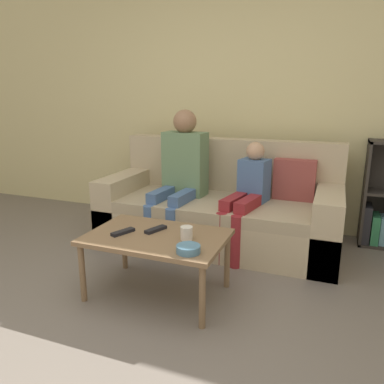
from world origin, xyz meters
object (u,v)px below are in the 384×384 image
(person_child, at_px, (247,192))
(tv_remote_1, at_px, (123,232))
(couch, at_px, (220,210))
(tv_remote_0, at_px, (156,229))
(cup_near, at_px, (187,233))
(snack_bowl, at_px, (188,249))
(person_adult, at_px, (182,168))
(coffee_table, at_px, (157,241))

(person_child, xyz_separation_m, tv_remote_1, (-0.62, -0.99, -0.09))
(couch, bearing_deg, tv_remote_1, -106.71)
(tv_remote_0, bearing_deg, cup_near, 6.14)
(tv_remote_1, distance_m, snack_bowl, 0.54)
(person_child, bearing_deg, snack_bowl, -83.83)
(cup_near, xyz_separation_m, tv_remote_1, (-0.44, -0.06, -0.03))
(person_adult, height_order, snack_bowl, person_adult)
(person_adult, xyz_separation_m, cup_near, (0.45, -0.99, -0.22))
(person_adult, xyz_separation_m, tv_remote_1, (0.01, -1.05, -0.25))
(cup_near, bearing_deg, couch, 95.13)
(coffee_table, distance_m, snack_bowl, 0.36)
(person_child, xyz_separation_m, tv_remote_0, (-0.43, -0.87, -0.09))
(couch, xyz_separation_m, snack_bowl, (0.18, -1.27, 0.15))
(couch, relative_size, tv_remote_0, 11.97)
(person_child, bearing_deg, cup_near, -89.96)
(couch, distance_m, person_child, 0.39)
(coffee_table, distance_m, person_child, 1.02)
(tv_remote_1, xyz_separation_m, snack_bowl, (0.52, -0.13, 0.01))
(person_adult, distance_m, cup_near, 1.11)
(tv_remote_1, relative_size, snack_bowl, 1.22)
(coffee_table, height_order, tv_remote_1, tv_remote_1)
(couch, height_order, snack_bowl, couch)
(coffee_table, relative_size, cup_near, 10.53)
(person_adult, relative_size, snack_bowl, 8.36)
(person_adult, distance_m, person_child, 0.65)
(person_adult, height_order, tv_remote_1, person_adult)
(coffee_table, distance_m, tv_remote_0, 0.09)
(tv_remote_0, bearing_deg, coffee_table, -38.73)
(person_adult, distance_m, tv_remote_1, 1.08)
(person_child, bearing_deg, couch, 163.47)
(couch, height_order, cup_near, couch)
(person_adult, xyz_separation_m, snack_bowl, (0.53, -1.18, -0.24))
(person_child, relative_size, tv_remote_1, 5.38)
(person_adult, height_order, person_child, person_adult)
(person_adult, height_order, tv_remote_0, person_adult)
(snack_bowl, bearing_deg, cup_near, 114.81)
(tv_remote_1, bearing_deg, coffee_table, 37.01)
(cup_near, bearing_deg, person_child, 79.25)
(coffee_table, xyz_separation_m, snack_bowl, (0.30, -0.19, 0.07))
(cup_near, relative_size, tv_remote_0, 0.49)
(coffee_table, bearing_deg, cup_near, -0.52)
(couch, height_order, person_child, person_child)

